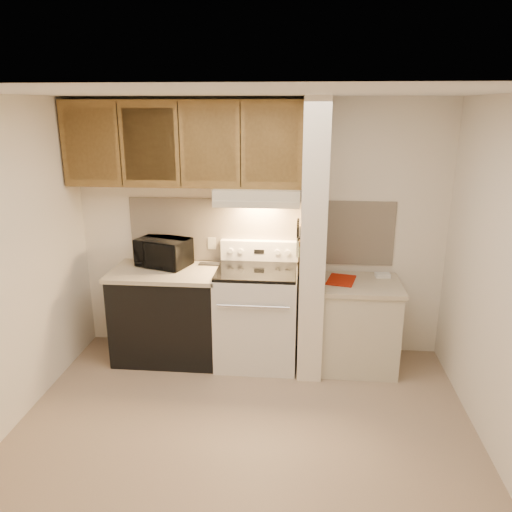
# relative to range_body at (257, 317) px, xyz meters

# --- Properties ---
(floor) EXTENTS (3.60, 3.60, 0.00)m
(floor) POSITION_rel_range_body_xyz_m (0.00, -1.16, -0.46)
(floor) COLOR tan
(floor) RESTS_ON ground
(ceiling) EXTENTS (3.60, 3.60, 0.00)m
(ceiling) POSITION_rel_range_body_xyz_m (0.00, -1.16, 2.04)
(ceiling) COLOR white
(ceiling) RESTS_ON wall_back
(wall_back) EXTENTS (3.60, 2.50, 0.02)m
(wall_back) POSITION_rel_range_body_xyz_m (0.00, 0.34, 0.79)
(wall_back) COLOR white
(wall_back) RESTS_ON floor
(wall_right) EXTENTS (0.02, 3.00, 2.50)m
(wall_right) POSITION_rel_range_body_xyz_m (1.80, -1.16, 0.79)
(wall_right) COLOR white
(wall_right) RESTS_ON floor
(backsplash) EXTENTS (2.60, 0.02, 0.63)m
(backsplash) POSITION_rel_range_body_xyz_m (0.00, 0.33, 0.78)
(backsplash) COLOR beige
(backsplash) RESTS_ON wall_back
(range_body) EXTENTS (0.76, 0.65, 0.92)m
(range_body) POSITION_rel_range_body_xyz_m (0.00, 0.00, 0.00)
(range_body) COLOR silver
(range_body) RESTS_ON floor
(oven_window) EXTENTS (0.50, 0.01, 0.30)m
(oven_window) POSITION_rel_range_body_xyz_m (0.00, -0.32, 0.04)
(oven_window) COLOR black
(oven_window) RESTS_ON range_body
(oven_handle) EXTENTS (0.65, 0.02, 0.02)m
(oven_handle) POSITION_rel_range_body_xyz_m (0.00, -0.35, 0.26)
(oven_handle) COLOR silver
(oven_handle) RESTS_ON range_body
(cooktop) EXTENTS (0.74, 0.64, 0.03)m
(cooktop) POSITION_rel_range_body_xyz_m (0.00, 0.00, 0.48)
(cooktop) COLOR black
(cooktop) RESTS_ON range_body
(range_backguard) EXTENTS (0.76, 0.08, 0.20)m
(range_backguard) POSITION_rel_range_body_xyz_m (0.00, 0.28, 0.59)
(range_backguard) COLOR silver
(range_backguard) RESTS_ON range_body
(range_display) EXTENTS (0.10, 0.01, 0.04)m
(range_display) POSITION_rel_range_body_xyz_m (0.00, 0.24, 0.59)
(range_display) COLOR black
(range_display) RESTS_ON range_backguard
(range_knob_left_outer) EXTENTS (0.05, 0.02, 0.05)m
(range_knob_left_outer) POSITION_rel_range_body_xyz_m (-0.28, 0.24, 0.59)
(range_knob_left_outer) COLOR silver
(range_knob_left_outer) RESTS_ON range_backguard
(range_knob_left_inner) EXTENTS (0.05, 0.02, 0.05)m
(range_knob_left_inner) POSITION_rel_range_body_xyz_m (-0.18, 0.24, 0.59)
(range_knob_left_inner) COLOR silver
(range_knob_left_inner) RESTS_ON range_backguard
(range_knob_right_inner) EXTENTS (0.05, 0.02, 0.05)m
(range_knob_right_inner) POSITION_rel_range_body_xyz_m (0.18, 0.24, 0.59)
(range_knob_right_inner) COLOR silver
(range_knob_right_inner) RESTS_ON range_backguard
(range_knob_right_outer) EXTENTS (0.05, 0.02, 0.05)m
(range_knob_right_outer) POSITION_rel_range_body_xyz_m (0.28, 0.24, 0.59)
(range_knob_right_outer) COLOR silver
(range_knob_right_outer) RESTS_ON range_backguard
(dishwasher_front) EXTENTS (1.00, 0.63, 0.87)m
(dishwasher_front) POSITION_rel_range_body_xyz_m (-0.88, 0.01, -0.03)
(dishwasher_front) COLOR black
(dishwasher_front) RESTS_ON floor
(left_countertop) EXTENTS (1.04, 0.67, 0.04)m
(left_countertop) POSITION_rel_range_body_xyz_m (-0.88, 0.01, 0.43)
(left_countertop) COLOR #C3B498
(left_countertop) RESTS_ON dishwasher_front
(spoon_rest) EXTENTS (0.23, 0.08, 0.02)m
(spoon_rest) POSITION_rel_range_body_xyz_m (-0.48, 0.21, 0.46)
(spoon_rest) COLOR black
(spoon_rest) RESTS_ON left_countertop
(teal_jar) EXTENTS (0.10, 0.10, 0.09)m
(teal_jar) POSITION_rel_range_body_xyz_m (-0.83, 0.07, 0.49)
(teal_jar) COLOR #317066
(teal_jar) RESTS_ON left_countertop
(outlet) EXTENTS (0.08, 0.01, 0.12)m
(outlet) POSITION_rel_range_body_xyz_m (-0.48, 0.32, 0.64)
(outlet) COLOR beige
(outlet) RESTS_ON backsplash
(microwave) EXTENTS (0.57, 0.47, 0.27)m
(microwave) POSITION_rel_range_body_xyz_m (-0.93, 0.15, 0.59)
(microwave) COLOR black
(microwave) RESTS_ON left_countertop
(partition_pillar) EXTENTS (0.22, 0.70, 2.50)m
(partition_pillar) POSITION_rel_range_body_xyz_m (0.51, -0.01, 0.79)
(partition_pillar) COLOR #F1E5D0
(partition_pillar) RESTS_ON floor
(pillar_trim) EXTENTS (0.01, 0.70, 0.04)m
(pillar_trim) POSITION_rel_range_body_xyz_m (0.39, -0.01, 0.84)
(pillar_trim) COLOR brown
(pillar_trim) RESTS_ON partition_pillar
(knife_strip) EXTENTS (0.02, 0.42, 0.04)m
(knife_strip) POSITION_rel_range_body_xyz_m (0.39, -0.06, 0.86)
(knife_strip) COLOR black
(knife_strip) RESTS_ON partition_pillar
(knife_blade_a) EXTENTS (0.01, 0.03, 0.16)m
(knife_blade_a) POSITION_rel_range_body_xyz_m (0.38, -0.22, 0.76)
(knife_blade_a) COLOR silver
(knife_blade_a) RESTS_ON knife_strip
(knife_handle_a) EXTENTS (0.02, 0.02, 0.10)m
(knife_handle_a) POSITION_rel_range_body_xyz_m (0.38, -0.23, 0.91)
(knife_handle_a) COLOR black
(knife_handle_a) RESTS_ON knife_strip
(knife_blade_b) EXTENTS (0.01, 0.04, 0.18)m
(knife_blade_b) POSITION_rel_range_body_xyz_m (0.38, -0.14, 0.75)
(knife_blade_b) COLOR silver
(knife_blade_b) RESTS_ON knife_strip
(knife_handle_b) EXTENTS (0.02, 0.02, 0.10)m
(knife_handle_b) POSITION_rel_range_body_xyz_m (0.38, -0.12, 0.91)
(knife_handle_b) COLOR black
(knife_handle_b) RESTS_ON knife_strip
(knife_blade_c) EXTENTS (0.01, 0.04, 0.20)m
(knife_blade_c) POSITION_rel_range_body_xyz_m (0.38, -0.06, 0.74)
(knife_blade_c) COLOR silver
(knife_blade_c) RESTS_ON knife_strip
(knife_handle_c) EXTENTS (0.02, 0.02, 0.10)m
(knife_handle_c) POSITION_rel_range_body_xyz_m (0.38, -0.06, 0.91)
(knife_handle_c) COLOR black
(knife_handle_c) RESTS_ON knife_strip
(knife_blade_d) EXTENTS (0.01, 0.04, 0.16)m
(knife_blade_d) POSITION_rel_range_body_xyz_m (0.38, 0.01, 0.76)
(knife_blade_d) COLOR silver
(knife_blade_d) RESTS_ON knife_strip
(knife_handle_d) EXTENTS (0.02, 0.02, 0.10)m
(knife_handle_d) POSITION_rel_range_body_xyz_m (0.38, 0.03, 0.91)
(knife_handle_d) COLOR black
(knife_handle_d) RESTS_ON knife_strip
(knife_blade_e) EXTENTS (0.01, 0.04, 0.18)m
(knife_blade_e) POSITION_rel_range_body_xyz_m (0.38, 0.09, 0.75)
(knife_blade_e) COLOR silver
(knife_blade_e) RESTS_ON knife_strip
(knife_handle_e) EXTENTS (0.02, 0.02, 0.10)m
(knife_handle_e) POSITION_rel_range_body_xyz_m (0.38, 0.11, 0.91)
(knife_handle_e) COLOR black
(knife_handle_e) RESTS_ON knife_strip
(oven_mitt) EXTENTS (0.03, 0.10, 0.25)m
(oven_mitt) POSITION_rel_range_body_xyz_m (0.38, 0.17, 0.71)
(oven_mitt) COLOR slate
(oven_mitt) RESTS_ON partition_pillar
(right_cab_base) EXTENTS (0.70, 0.60, 0.81)m
(right_cab_base) POSITION_rel_range_body_xyz_m (0.97, -0.01, -0.06)
(right_cab_base) COLOR beige
(right_cab_base) RESTS_ON floor
(right_countertop) EXTENTS (0.74, 0.64, 0.04)m
(right_countertop) POSITION_rel_range_body_xyz_m (0.97, -0.01, 0.37)
(right_countertop) COLOR #C3B498
(right_countertop) RESTS_ON right_cab_base
(red_folder) EXTENTS (0.31, 0.37, 0.01)m
(red_folder) POSITION_rel_range_body_xyz_m (0.79, 0.04, 0.40)
(red_folder) COLOR #9D1A06
(red_folder) RESTS_ON right_countertop
(white_box) EXTENTS (0.15, 0.10, 0.04)m
(white_box) POSITION_rel_range_body_xyz_m (1.19, 0.17, 0.41)
(white_box) COLOR white
(white_box) RESTS_ON right_countertop
(range_hood) EXTENTS (0.78, 0.44, 0.15)m
(range_hood) POSITION_rel_range_body_xyz_m (0.00, 0.12, 1.17)
(range_hood) COLOR beige
(range_hood) RESTS_ON upper_cabinets
(hood_lip) EXTENTS (0.78, 0.04, 0.06)m
(hood_lip) POSITION_rel_range_body_xyz_m (0.00, -0.08, 1.12)
(hood_lip) COLOR beige
(hood_lip) RESTS_ON range_hood
(upper_cabinets) EXTENTS (2.18, 0.33, 0.77)m
(upper_cabinets) POSITION_rel_range_body_xyz_m (-0.69, 0.17, 1.62)
(upper_cabinets) COLOR brown
(upper_cabinets) RESTS_ON wall_back
(cab_door_a) EXTENTS (0.46, 0.01, 0.63)m
(cab_door_a) POSITION_rel_range_body_xyz_m (-1.51, 0.01, 1.62)
(cab_door_a) COLOR brown
(cab_door_a) RESTS_ON upper_cabinets
(cab_gap_a) EXTENTS (0.01, 0.01, 0.73)m
(cab_gap_a) POSITION_rel_range_body_xyz_m (-1.23, 0.01, 1.62)
(cab_gap_a) COLOR black
(cab_gap_a) RESTS_ON upper_cabinets
(cab_door_b) EXTENTS (0.46, 0.01, 0.63)m
(cab_door_b) POSITION_rel_range_body_xyz_m (-0.96, 0.01, 1.62)
(cab_door_b) COLOR brown
(cab_door_b) RESTS_ON upper_cabinets
(cab_gap_b) EXTENTS (0.01, 0.01, 0.73)m
(cab_gap_b) POSITION_rel_range_body_xyz_m (-0.69, 0.01, 1.62)
(cab_gap_b) COLOR black
(cab_gap_b) RESTS_ON upper_cabinets
(cab_door_c) EXTENTS (0.46, 0.01, 0.63)m
(cab_door_c) POSITION_rel_range_body_xyz_m (-0.42, 0.01, 1.62)
(cab_door_c) COLOR brown
(cab_door_c) RESTS_ON upper_cabinets
(cab_gap_c) EXTENTS (0.01, 0.01, 0.73)m
(cab_gap_c) POSITION_rel_range_body_xyz_m (-0.14, 0.01, 1.62)
(cab_gap_c) COLOR black
(cab_gap_c) RESTS_ON upper_cabinets
(cab_door_d) EXTENTS (0.46, 0.01, 0.63)m
(cab_door_d) POSITION_rel_range_body_xyz_m (0.13, 0.01, 1.62)
(cab_door_d) COLOR brown
(cab_door_d) RESTS_ON upper_cabinets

